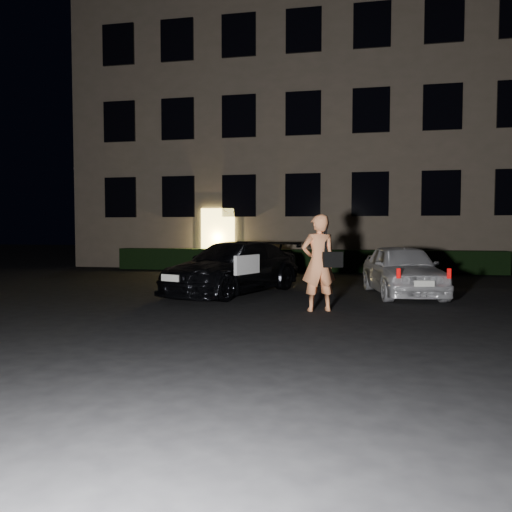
# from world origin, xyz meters

# --- Properties ---
(ground) EXTENTS (80.00, 80.00, 0.00)m
(ground) POSITION_xyz_m (0.00, 0.00, 0.00)
(ground) COLOR black
(ground) RESTS_ON ground
(building) EXTENTS (20.00, 8.11, 12.00)m
(building) POSITION_xyz_m (-0.00, 14.99, 6.00)
(building) COLOR #6D5F4E
(building) RESTS_ON ground
(hedge) EXTENTS (15.00, 0.70, 0.85)m
(hedge) POSITION_xyz_m (0.00, 10.50, 0.42)
(hedge) COLOR black
(hedge) RESTS_ON ground
(sedan) EXTENTS (3.40, 4.90, 1.32)m
(sedan) POSITION_xyz_m (-1.01, 3.46, 0.66)
(sedan) COLOR black
(sedan) RESTS_ON ground
(hatch) EXTENTS (2.07, 3.92, 1.27)m
(hatch) POSITION_xyz_m (3.20, 3.86, 0.64)
(hatch) COLOR silver
(hatch) RESTS_ON ground
(man) EXTENTS (0.90, 0.69, 1.92)m
(man) POSITION_xyz_m (1.34, 1.01, 0.97)
(man) COLOR #FD965D
(man) RESTS_ON ground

